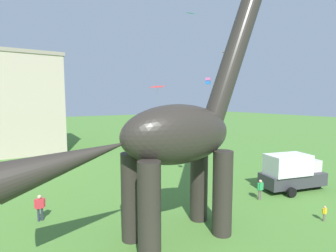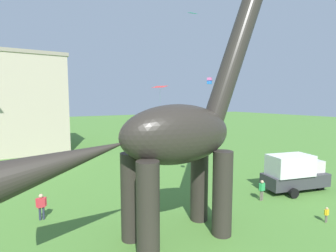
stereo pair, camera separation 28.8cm
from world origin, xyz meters
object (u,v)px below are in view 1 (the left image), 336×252
object	(u,v)px
parked_box_truck	(292,171)
person_strolling_adult	(260,188)
kite_mid_left	(157,87)
kite_near_low	(229,53)
dinosaur_sculpture	(177,134)
kite_far_left	(191,13)
person_far_spectator	(40,205)
person_watching_child	(325,212)
kite_mid_center	(208,81)

from	to	relation	value
parked_box_truck	person_strolling_adult	size ratio (longest dim) A/B	3.69
person_strolling_adult	parked_box_truck	bearing A→B (deg)	110.51
kite_mid_left	parked_box_truck	bearing A→B (deg)	-74.74
kite_mid_left	kite_near_low	world-z (taller)	kite_near_low
kite_mid_left	kite_near_low	xyz separation A→B (m)	(8.38, -4.15, 4.39)
dinosaur_sculpture	kite_far_left	xyz separation A→B (m)	(6.58, 7.82, 9.69)
dinosaur_sculpture	person_strolling_adult	bearing A→B (deg)	26.81
person_far_spectator	kite_near_low	world-z (taller)	kite_near_low
person_watching_child	dinosaur_sculpture	bearing A→B (deg)	163.80
kite_mid_left	kite_mid_center	world-z (taller)	kite_mid_left
dinosaur_sculpture	person_far_spectator	bearing A→B (deg)	155.43
person_watching_child	person_strolling_adult	size ratio (longest dim) A/B	0.63
parked_box_truck	kite_mid_left	xyz separation A→B (m)	(-4.39, 16.10, 7.84)
person_watching_child	person_strolling_adult	bearing A→B (deg)	101.84
person_watching_child	person_far_spectator	world-z (taller)	person_far_spectator
parked_box_truck	kite_mid_left	size ratio (longest dim) A/B	2.71
person_watching_child	kite_mid_center	distance (m)	12.15
dinosaur_sculpture	parked_box_truck	world-z (taller)	dinosaur_sculpture
kite_far_left	dinosaur_sculpture	bearing A→B (deg)	-130.10
person_far_spectator	kite_mid_left	distance (m)	20.37
kite_near_low	kite_mid_left	bearing A→B (deg)	153.66
kite_mid_left	person_watching_child	bearing A→B (deg)	-87.61
person_strolling_adult	dinosaur_sculpture	bearing A→B (deg)	-62.54
parked_box_truck	dinosaur_sculpture	bearing A→B (deg)	-160.78
person_watching_child	person_strolling_adult	xyz separation A→B (m)	(-0.64, 4.52, 0.37)
dinosaur_sculpture	kite_mid_left	bearing A→B (deg)	83.37
kite_far_left	parked_box_truck	bearing A→B (deg)	-47.02
dinosaur_sculpture	kite_near_low	world-z (taller)	dinosaur_sculpture
parked_box_truck	person_far_spectator	bearing A→B (deg)	179.27
parked_box_truck	person_strolling_adult	xyz separation A→B (m)	(-4.17, -0.06, -0.67)
person_strolling_adult	kite_near_low	distance (m)	19.42
parked_box_truck	person_strolling_adult	distance (m)	4.22
parked_box_truck	person_watching_child	bearing A→B (deg)	-113.90
person_far_spectator	kite_far_left	xyz separation A→B (m)	(13.06, 1.64, 14.55)
dinosaur_sculpture	person_watching_child	bearing A→B (deg)	-0.99
dinosaur_sculpture	person_strolling_adult	size ratio (longest dim) A/B	10.16
person_watching_child	person_strolling_adult	distance (m)	4.58
kite_mid_center	kite_near_low	world-z (taller)	kite_near_low
parked_box_truck	kite_mid_center	distance (m)	10.77
person_watching_child	kite_far_left	bearing A→B (deg)	107.01
person_watching_child	person_far_spectator	size ratio (longest dim) A/B	0.58
person_strolling_adult	kite_far_left	world-z (taller)	kite_far_left
parked_box_truck	kite_far_left	world-z (taller)	kite_far_left
person_strolling_adult	person_watching_child	bearing A→B (deg)	27.70
kite_near_low	dinosaur_sculpture	bearing A→B (deg)	-141.75
kite_far_left	person_strolling_adult	bearing A→B (deg)	-73.44
kite_far_left	person_far_spectator	bearing A→B (deg)	-172.83
person_watching_child	kite_mid_center	world-z (taller)	kite_mid_center
kite_mid_center	person_strolling_adult	bearing A→B (deg)	-50.88
dinosaur_sculpture	person_strolling_adult	xyz separation A→B (m)	(8.56, 1.17, -4.94)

